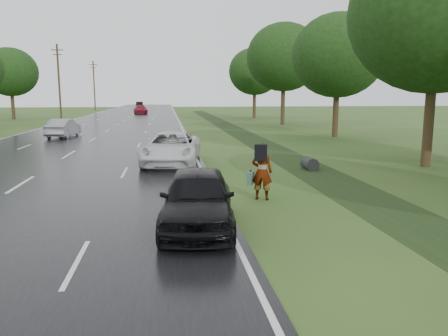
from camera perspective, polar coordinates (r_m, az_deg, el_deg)
name	(u,v)px	position (r m, az deg, el deg)	size (l,w,h in m)	color
road	(122,122)	(53.68, -13.21, 5.88)	(14.00, 180.00, 0.04)	black
edge_stripe_east	(179,121)	(53.44, -5.95, 6.09)	(0.12, 180.00, 0.01)	silver
edge_stripe_west	(63,122)	(54.75, -20.29, 5.64)	(0.12, 180.00, 0.01)	silver
center_line	(122,122)	(53.68, -13.21, 5.91)	(0.12, 180.00, 0.01)	silver
drainage_ditch	(265,146)	(27.92, 5.42, 2.92)	(2.20, 120.00, 0.56)	black
utility_pole_far	(59,80)	(64.98, -20.76, 10.69)	(1.60, 0.26, 10.00)	#3E2C19
utility_pole_distant	(94,85)	(94.46, -16.60, 10.38)	(1.60, 0.26, 10.00)	#3E2C19
tree_east_b	(437,14)	(22.01, 26.07, 17.60)	(7.60, 7.60, 10.11)	#3E2C19
tree_east_c	(338,56)	(34.92, 14.67, 14.01)	(7.00, 7.00, 9.29)	#3E2C19
tree_east_d	(284,57)	(48.14, 7.83, 14.14)	(8.00, 8.00, 10.76)	#3E2C19
tree_east_f	(255,71)	(61.62, 4.03, 12.46)	(7.20, 7.20, 9.62)	#3E2C19
tree_west_f	(10,72)	(64.59, -26.15, 11.19)	(7.00, 7.00, 9.29)	#3E2C19
pedestrian	(261,171)	(13.60, 4.88, -0.37)	(0.87, 0.90, 1.78)	#A5998C
white_pickup	(172,148)	(20.57, -6.86, 2.60)	(2.45, 5.32, 1.48)	silver
dark_sedan	(198,198)	(10.64, -3.46, -3.97)	(1.72, 4.27, 1.45)	black
silver_sedan	(63,128)	(35.48, -20.24, 4.93)	(1.48, 4.24, 1.40)	gray
far_car_red	(140,109)	(75.23, -10.86, 7.52)	(2.02, 4.96, 1.44)	maroon
far_car_dark	(140,105)	(107.79, -10.96, 8.11)	(1.60, 4.59, 1.51)	black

